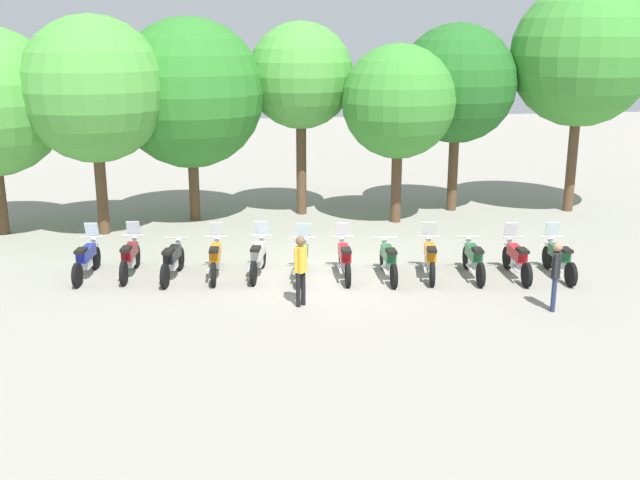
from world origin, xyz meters
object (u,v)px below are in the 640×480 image
at_px(motorcycle_6, 344,258).
at_px(tree_5, 457,84).
at_px(motorcycle_5, 302,259).
at_px(motorcycle_1, 130,257).
at_px(motorcycle_9, 473,259).
at_px(motorcycle_0, 86,259).
at_px(tree_4, 399,102).
at_px(motorcycle_2, 172,260).
at_px(tree_3, 301,76).
at_px(tree_1, 94,90).
at_px(motorcycle_8, 430,258).
at_px(motorcycle_3, 215,258).
at_px(person_1, 301,265).
at_px(motorcycle_4, 258,257).
at_px(motorcycle_7, 388,260).
at_px(tree_6, 581,56).
at_px(motorcycle_10, 517,259).
at_px(person_0, 556,271).
at_px(tree_2, 190,93).
at_px(motorcycle_11, 559,258).

height_order(motorcycle_6, tree_5, tree_5).
xyz_separation_m(motorcycle_5, motorcycle_6, (1.13, -0.10, 0.00)).
distance_m(motorcycle_1, motorcycle_9, 9.24).
bearing_deg(motorcycle_0, tree_4, -54.38).
distance_m(motorcycle_2, tree_3, 9.31).
bearing_deg(tree_1, motorcycle_8, -33.57).
relative_size(motorcycle_3, person_1, 1.26).
xyz_separation_m(motorcycle_1, tree_4, (8.64, 4.70, 3.61)).
bearing_deg(motorcycle_4, motorcycle_1, 94.70).
height_order(motorcycle_0, tree_4, tree_4).
bearing_deg(motorcycle_7, motorcycle_0, 84.17).
height_order(motorcycle_2, motorcycle_9, same).
bearing_deg(motorcycle_9, motorcycle_1, 86.69).
distance_m(motorcycle_3, motorcycle_6, 3.46).
xyz_separation_m(tree_5, tree_6, (4.23, -0.82, 0.98)).
relative_size(motorcycle_6, motorcycle_10, 1.00).
xyz_separation_m(motorcycle_4, motorcycle_6, (2.27, -0.52, 0.00)).
bearing_deg(motorcycle_0, motorcycle_6, -89.06).
relative_size(person_0, tree_3, 0.25).
height_order(motorcycle_5, motorcycle_7, motorcycle_5).
bearing_deg(tree_2, motorcycle_1, -105.91).
distance_m(motorcycle_1, tree_1, 6.37).
relative_size(tree_4, tree_5, 0.90).
height_order(motorcycle_2, motorcycle_11, motorcycle_11).
distance_m(motorcycle_11, tree_4, 8.07).
distance_m(motorcycle_2, tree_4, 9.79).
xyz_separation_m(motorcycle_6, tree_4, (2.96, 5.77, 3.61)).
relative_size(motorcycle_5, tree_4, 0.36).
bearing_deg(motorcycle_0, person_0, -101.38).
relative_size(motorcycle_3, motorcycle_4, 1.02).
relative_size(motorcycle_2, motorcycle_5, 1.00).
distance_m(motorcycle_6, motorcycle_10, 4.61).
relative_size(motorcycle_8, motorcycle_9, 0.99).
bearing_deg(motorcycle_2, motorcycle_4, -79.42).
bearing_deg(motorcycle_2, motorcycle_6, -84.62).
bearing_deg(person_1, motorcycle_0, 22.79).
relative_size(motorcycle_2, motorcycle_6, 0.98).
xyz_separation_m(motorcycle_7, tree_1, (-8.03, 6.07, 4.14)).
distance_m(motorcycle_7, tree_6, 12.00).
bearing_deg(tree_6, motorcycle_6, -146.72).
height_order(motorcycle_8, motorcycle_11, same).
bearing_deg(tree_3, tree_2, -175.28).
xyz_separation_m(person_0, tree_3, (-4.47, 10.82, 3.92)).
distance_m(motorcycle_8, motorcycle_11, 3.46).
relative_size(motorcycle_9, tree_6, 0.27).
xyz_separation_m(motorcycle_3, person_0, (7.78, -3.89, 0.46)).
distance_m(motorcycle_1, motorcycle_11, 11.54).
bearing_deg(motorcycle_9, motorcycle_4, 86.06).
relative_size(motorcycle_3, motorcycle_5, 1.01).
xyz_separation_m(motorcycle_10, person_1, (-6.01, -1.25, 0.50)).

